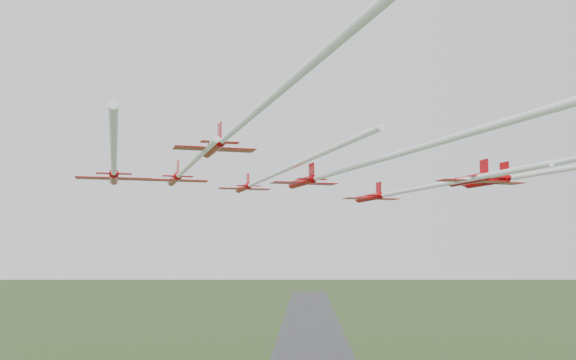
{
  "coord_description": "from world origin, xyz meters",
  "views": [
    {
      "loc": [
        -2.65,
        -84.36,
        48.9
      ],
      "look_at": [
        -5.25,
        5.85,
        58.53
      ],
      "focal_mm": 40.0,
      "sensor_mm": 36.0,
      "label": 1
    }
  ],
  "objects_px": {
    "jet_row3_left": "(114,167)",
    "jet_row3_mid": "(342,171)",
    "jet_row2_left": "(181,173)",
    "jet_row2_right": "(399,192)",
    "jet_row4_right": "(574,159)",
    "jet_row3_right": "(552,171)",
    "jet_row4_left": "(235,130)",
    "jet_lead": "(267,178)"
  },
  "relations": [
    {
      "from": "jet_row3_right",
      "to": "jet_row3_mid",
      "type": "bearing_deg",
      "value": -177.69
    },
    {
      "from": "jet_row2_left",
      "to": "jet_row3_right",
      "type": "height_order",
      "value": "jet_row2_left"
    },
    {
      "from": "jet_row3_left",
      "to": "jet_row4_left",
      "type": "distance_m",
      "value": 17.43
    },
    {
      "from": "jet_row2_left",
      "to": "jet_row4_right",
      "type": "xyz_separation_m",
      "value": [
        41.41,
        -29.67,
        -2.33
      ]
    },
    {
      "from": "jet_row3_right",
      "to": "jet_row2_left",
      "type": "bearing_deg",
      "value": 149.77
    },
    {
      "from": "jet_row3_left",
      "to": "jet_row3_mid",
      "type": "relative_size",
      "value": 0.89
    },
    {
      "from": "jet_row3_mid",
      "to": "jet_row4_left",
      "type": "xyz_separation_m",
      "value": [
        -10.11,
        -12.35,
        2.17
      ]
    },
    {
      "from": "jet_row3_left",
      "to": "jet_row2_right",
      "type": "bearing_deg",
      "value": 19.01
    },
    {
      "from": "jet_row3_right",
      "to": "jet_row4_right",
      "type": "bearing_deg",
      "value": -125.34
    },
    {
      "from": "jet_row3_right",
      "to": "jet_row4_left",
      "type": "xyz_separation_m",
      "value": [
        -36.26,
        -22.8,
        1.06
      ]
    },
    {
      "from": "jet_row3_mid",
      "to": "jet_row4_right",
      "type": "distance_m",
      "value": 22.71
    },
    {
      "from": "jet_row4_right",
      "to": "jet_row3_mid",
      "type": "bearing_deg",
      "value": 137.11
    },
    {
      "from": "jet_row3_left",
      "to": "jet_row3_right",
      "type": "relative_size",
      "value": 0.83
    },
    {
      "from": "jet_row3_mid",
      "to": "jet_row3_right",
      "type": "height_order",
      "value": "jet_row3_right"
    },
    {
      "from": "jet_row2_right",
      "to": "jet_row3_left",
      "type": "relative_size",
      "value": 1.04
    },
    {
      "from": "jet_row2_right",
      "to": "jet_row3_left",
      "type": "height_order",
      "value": "jet_row3_left"
    },
    {
      "from": "jet_row2_right",
      "to": "jet_row2_left",
      "type": "bearing_deg",
      "value": 166.99
    },
    {
      "from": "jet_lead",
      "to": "jet_row2_right",
      "type": "relative_size",
      "value": 1.34
    },
    {
      "from": "jet_row3_right",
      "to": "jet_row4_left",
      "type": "relative_size",
      "value": 1.16
    },
    {
      "from": "jet_row2_left",
      "to": "jet_row2_right",
      "type": "relative_size",
      "value": 0.91
    },
    {
      "from": "jet_row3_right",
      "to": "jet_row4_left",
      "type": "bearing_deg",
      "value": -167.3
    },
    {
      "from": "jet_row2_right",
      "to": "jet_row4_left",
      "type": "distance_m",
      "value": 39.48
    },
    {
      "from": "jet_row4_left",
      "to": "jet_row4_right",
      "type": "relative_size",
      "value": 0.73
    },
    {
      "from": "jet_lead",
      "to": "jet_row2_left",
      "type": "bearing_deg",
      "value": -164.11
    },
    {
      "from": "jet_lead",
      "to": "jet_row4_left",
      "type": "relative_size",
      "value": 1.34
    },
    {
      "from": "jet_row2_right",
      "to": "jet_row3_mid",
      "type": "relative_size",
      "value": 0.92
    },
    {
      "from": "jet_row2_left",
      "to": "jet_row3_mid",
      "type": "distance_m",
      "value": 28.79
    },
    {
      "from": "jet_row2_left",
      "to": "jet_row4_left",
      "type": "relative_size",
      "value": 0.92
    },
    {
      "from": "jet_row4_right",
      "to": "jet_row3_left",
      "type": "bearing_deg",
      "value": 153.3
    },
    {
      "from": "jet_row3_left",
      "to": "jet_row3_mid",
      "type": "distance_m",
      "value": 24.04
    },
    {
      "from": "jet_lead",
      "to": "jet_row2_right",
      "type": "height_order",
      "value": "jet_lead"
    },
    {
      "from": "jet_lead",
      "to": "jet_row4_right",
      "type": "xyz_separation_m",
      "value": [
        30.0,
        -37.13,
        -2.5
      ]
    },
    {
      "from": "jet_row2_left",
      "to": "jet_row4_right",
      "type": "distance_m",
      "value": 50.99
    },
    {
      "from": "jet_lead",
      "to": "jet_row2_left",
      "type": "relative_size",
      "value": 1.47
    },
    {
      "from": "jet_row3_left",
      "to": "jet_row4_left",
      "type": "xyz_separation_m",
      "value": [
        13.85,
        -10.39,
        1.99
      ]
    },
    {
      "from": "jet_row2_right",
      "to": "jet_row4_left",
      "type": "bearing_deg",
      "value": -137.16
    },
    {
      "from": "jet_row2_right",
      "to": "jet_row4_right",
      "type": "height_order",
      "value": "jet_row2_right"
    },
    {
      "from": "jet_row2_right",
      "to": "jet_row3_mid",
      "type": "distance_m",
      "value": 23.83
    },
    {
      "from": "jet_row3_mid",
      "to": "jet_row4_right",
      "type": "xyz_separation_m",
      "value": [
        20.27,
        -10.23,
        -0.28
      ]
    },
    {
      "from": "jet_row3_mid",
      "to": "jet_row2_right",
      "type": "bearing_deg",
      "value": 47.59
    },
    {
      "from": "jet_row2_right",
      "to": "jet_row4_left",
      "type": "relative_size",
      "value": 1.0
    },
    {
      "from": "jet_row4_right",
      "to": "jet_row2_left",
      "type": "bearing_deg",
      "value": 128.26
    }
  ]
}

